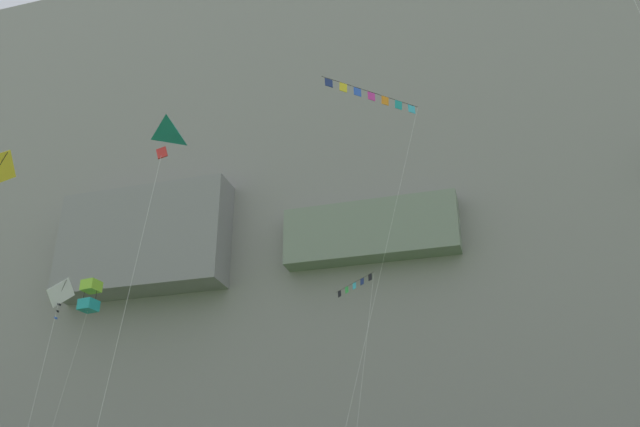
% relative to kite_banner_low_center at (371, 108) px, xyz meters
% --- Properties ---
extents(cliff_face, '(180.00, 24.49, 55.28)m').
position_rel_kite_banner_low_center_xyz_m(cliff_face, '(-2.83, 23.53, 1.74)').
color(cliff_face, gray).
rests_on(cliff_face, ground).
extents(kite_banner_low_center, '(5.02, 6.90, 27.13)m').
position_rel_kite_banner_low_center_xyz_m(kite_banner_low_center, '(0.00, 0.00, 0.00)').
color(kite_banner_low_center, black).
rests_on(kite_banner_low_center, ground).
extents(kite_banner_far_right, '(3.13, 7.09, 16.43)m').
position_rel_kite_banner_low_center_xyz_m(kite_banner_far_right, '(-2.18, 3.64, -11.23)').
color(kite_banner_far_right, black).
rests_on(kite_banner_far_right, ground).
extents(kite_box_high_left, '(1.55, 3.35, 18.95)m').
position_rel_kite_banner_low_center_xyz_m(kite_box_high_left, '(-21.70, 5.55, -8.06)').
color(kite_box_high_left, '#8CCC33').
rests_on(kite_box_high_left, ground).
extents(kite_delta_mid_center, '(1.60, 4.27, 17.80)m').
position_rel_kite_banner_low_center_xyz_m(kite_delta_mid_center, '(-7.68, -11.54, -8.52)').
color(kite_delta_mid_center, teal).
rests_on(kite_delta_mid_center, ground).
extents(kite_diamond_low_left, '(2.39, 5.16, 15.59)m').
position_rel_kite_banner_low_center_xyz_m(kite_diamond_low_left, '(-17.24, -3.53, -11.68)').
color(kite_diamond_low_left, white).
rests_on(kite_diamond_low_left, ground).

